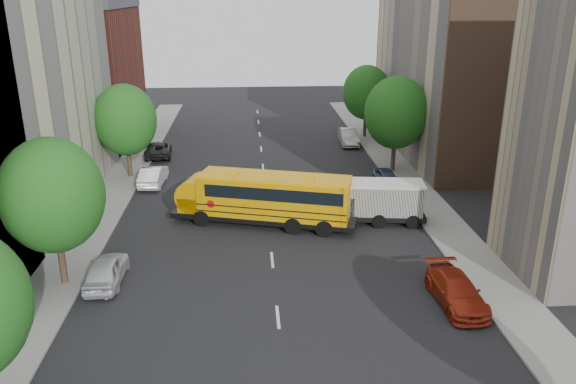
{
  "coord_description": "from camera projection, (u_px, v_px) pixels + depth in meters",
  "views": [
    {
      "loc": [
        -1.16,
        -30.94,
        14.53
      ],
      "look_at": [
        1.2,
        2.0,
        2.68
      ],
      "focal_mm": 35.0,
      "sensor_mm": 36.0,
      "label": 1
    }
  ],
  "objects": [
    {
      "name": "building_right_far",
      "position": [
        458.0,
        56.0,
        50.97
      ],
      "size": [
        10.0,
        22.0,
        18.0
      ],
      "primitive_type": "cube",
      "color": "#BCA892",
      "rests_on": "ground"
    },
    {
      "name": "school_bus",
      "position": [
        262.0,
        196.0,
        36.58
      ],
      "size": [
        12.46,
        6.06,
        3.44
      ],
      "rotation": [
        0.0,
        0.0,
        -0.28
      ],
      "color": "black",
      "rests_on": "ground"
    },
    {
      "name": "sidewalk_left",
      "position": [
        98.0,
        218.0,
        37.93
      ],
      "size": [
        3.0,
        80.0,
        0.12
      ],
      "primitive_type": "cube",
      "color": "slate",
      "rests_on": "ground"
    },
    {
      "name": "ground",
      "position": [
        271.0,
        245.0,
        34.03
      ],
      "size": [
        120.0,
        120.0,
        0.0
      ],
      "primitive_type": "plane",
      "color": "black",
      "rests_on": "ground"
    },
    {
      "name": "street_tree_2",
      "position": [
        125.0,
        120.0,
        44.81
      ],
      "size": [
        4.99,
        4.99,
        7.71
      ],
      "color": "#38281C",
      "rests_on": "ground"
    },
    {
      "name": "street_tree_5",
      "position": [
        366.0,
        93.0,
        57.59
      ],
      "size": [
        4.86,
        4.86,
        7.51
      ],
      "color": "#38281C",
      "rests_on": "ground"
    },
    {
      "name": "parked_car_3",
      "position": [
        456.0,
        291.0,
        27.45
      ],
      "size": [
        2.17,
        4.92,
        1.4
      ],
      "primitive_type": "imported",
      "rotation": [
        0.0,
        0.0,
        0.04
      ],
      "color": "maroon",
      "rests_on": "ground"
    },
    {
      "name": "parked_car_5",
      "position": [
        349.0,
        137.0,
        56.12
      ],
      "size": [
        1.84,
        4.75,
        1.54
      ],
      "primitive_type": "imported",
      "rotation": [
        0.0,
        0.0,
        -0.04
      ],
      "color": "#A6A6A1",
      "rests_on": "ground"
    },
    {
      "name": "safari_truck",
      "position": [
        376.0,
        201.0,
        36.98
      ],
      "size": [
        6.74,
        3.14,
        2.78
      ],
      "rotation": [
        0.0,
        0.0,
        -0.12
      ],
      "color": "black",
      "rests_on": "ground"
    },
    {
      "name": "sidewalk_right",
      "position": [
        431.0,
        209.0,
        39.48
      ],
      "size": [
        3.0,
        80.0,
        0.12
      ],
      "primitive_type": "cube",
      "color": "slate",
      "rests_on": "ground"
    },
    {
      "name": "building_right_sidewall",
      "position": [
        512.0,
        72.0,
        40.65
      ],
      "size": [
        10.1,
        0.3,
        18.0
      ],
      "primitive_type": "cube",
      "color": "brown",
      "rests_on": "ground"
    },
    {
      "name": "parked_car_0",
      "position": [
        106.0,
        270.0,
        29.4
      ],
      "size": [
        1.76,
        4.36,
        1.48
      ],
      "primitive_type": "imported",
      "rotation": [
        0.0,
        0.0,
        3.14
      ],
      "color": "silver",
      "rests_on": "ground"
    },
    {
      "name": "parked_car_1",
      "position": [
        153.0,
        175.0,
        44.42
      ],
      "size": [
        1.84,
        4.67,
        1.51
      ],
      "primitive_type": "imported",
      "rotation": [
        0.0,
        0.0,
        3.09
      ],
      "color": "white",
      "rests_on": "ground"
    },
    {
      "name": "building_left_redbrick",
      "position": [
        81.0,
        75.0,
        56.91
      ],
      "size": [
        10.0,
        15.0,
        13.0
      ],
      "primitive_type": "cube",
      "color": "maroon",
      "rests_on": "ground"
    },
    {
      "name": "lane_markings",
      "position": [
        265.0,
        190.0,
        43.42
      ],
      "size": [
        0.15,
        64.0,
        0.01
      ],
      "primitive_type": "cube",
      "color": "silver",
      "rests_on": "ground"
    },
    {
      "name": "parked_car_4",
      "position": [
        387.0,
        178.0,
        44.2
      ],
      "size": [
        1.7,
        3.85,
        1.29
      ],
      "primitive_type": "imported",
      "rotation": [
        0.0,
        0.0,
        0.05
      ],
      "color": "#323E58",
      "rests_on": "ground"
    },
    {
      "name": "street_tree_4",
      "position": [
        396.0,
        113.0,
        46.2
      ],
      "size": [
        5.25,
        5.25,
        8.1
      ],
      "color": "#38281C",
      "rests_on": "ground"
    },
    {
      "name": "street_tree_1",
      "position": [
        52.0,
        196.0,
        27.87
      ],
      "size": [
        5.12,
        5.12,
        7.9
      ],
      "color": "#38281C",
      "rests_on": "ground"
    },
    {
      "name": "parked_car_2",
      "position": [
        158.0,
        149.0,
        52.07
      ],
      "size": [
        2.79,
        5.22,
        1.39
      ],
      "primitive_type": "imported",
      "rotation": [
        0.0,
        0.0,
        3.24
      ],
      "color": "black",
      "rests_on": "ground"
    }
  ]
}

